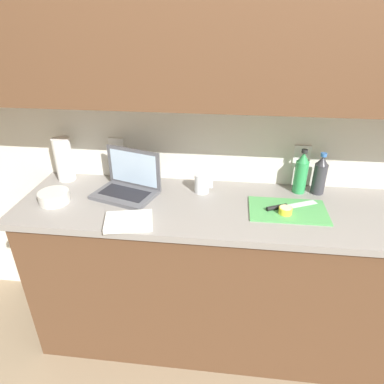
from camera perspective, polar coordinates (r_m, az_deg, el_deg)
The scene contains 13 objects.
ground_plane at distance 2.38m, azimuth 8.74°, elevation -22.53°, with size 12.00×12.00×0.00m, color #847056.
wall_back at distance 1.76m, azimuth 12.44°, elevation 18.76°, with size 5.20×0.38×2.60m.
counter_unit at distance 2.04m, azimuth 10.31°, elevation -13.87°, with size 2.48×0.58×0.94m.
laptop at distance 1.88m, azimuth -10.56°, elevation 1.39°, with size 0.37×0.31×0.23m.
cutting_board at distance 1.77m, azimuth 15.68°, elevation -2.96°, with size 0.38×0.24×0.01m, color #4C9E51.
knife at distance 1.77m, azimuth 14.96°, elevation -2.34°, with size 0.27×0.15×0.02m.
lemon_half_cut at distance 1.73m, azimuth 15.31°, elevation -2.98°, with size 0.06×0.06×0.03m.
bottle_green_soda at distance 1.95m, azimuth 20.54°, elevation 2.64°, with size 0.07×0.07×0.23m.
bottle_oil_tall at distance 1.93m, azimuth 17.72°, elevation 3.02°, with size 0.07×0.07×0.25m.
measuring_cup at distance 1.86m, azimuth 1.67°, elevation 1.46°, with size 0.10×0.08×0.10m.
bowl_white at distance 1.91m, azimuth -22.01°, elevation -0.77°, with size 0.16×0.16×0.06m.
paper_towel_roll at distance 2.11m, azimuth -20.59°, elevation 5.12°, with size 0.10×0.10×0.25m.
dish_towel at distance 1.64m, azimuth -10.50°, elevation -4.80°, with size 0.22×0.16×0.02m, color silver.
Camera 1 is at (-0.16, -1.51, 1.83)m, focal length 32.00 mm.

